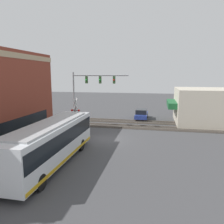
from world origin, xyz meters
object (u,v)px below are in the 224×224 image
(city_bus, at_px, (51,141))
(crossing_signal, at_px, (76,110))
(parked_car_blue, at_px, (141,114))
(pedestrian_at_crossing, at_px, (76,121))

(city_bus, height_order, crossing_signal, crossing_signal)
(crossing_signal, bearing_deg, city_bus, -168.19)
(city_bus, xyz_separation_m, parked_car_blue, (18.73, -5.40, -1.07))
(city_bus, xyz_separation_m, pedestrian_at_crossing, (11.65, 2.55, -0.94))
(city_bus, bearing_deg, pedestrian_at_crossing, 12.36)
(city_bus, height_order, pedestrian_at_crossing, city_bus)
(crossing_signal, relative_size, parked_car_blue, 0.89)
(crossing_signal, xyz_separation_m, parked_car_blue, (7.69, -7.71, -1.59))
(parked_car_blue, bearing_deg, crossing_signal, 134.95)
(parked_car_blue, distance_m, pedestrian_at_crossing, 10.65)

